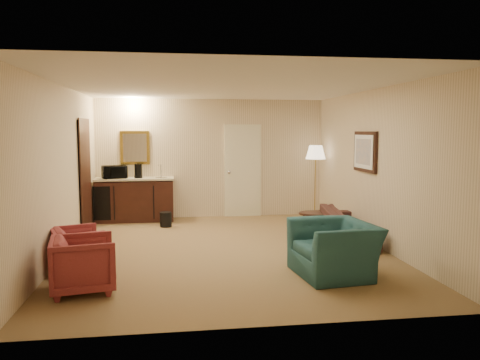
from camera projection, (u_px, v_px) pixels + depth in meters
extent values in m
plane|color=olive|center=(227.00, 250.00, 7.52)|extent=(6.00, 6.00, 0.00)
cube|color=beige|center=(211.00, 159.00, 10.34)|extent=(5.00, 0.02, 2.60)
cube|color=beige|center=(62.00, 171.00, 7.04)|extent=(0.02, 6.00, 2.60)
cube|color=beige|center=(376.00, 168.00, 7.73)|extent=(0.02, 6.00, 2.60)
cube|color=white|center=(226.00, 86.00, 7.25)|extent=(5.00, 6.00, 0.02)
cube|color=beige|center=(243.00, 171.00, 10.44)|extent=(0.82, 0.06, 2.05)
cube|color=black|center=(85.00, 177.00, 8.74)|extent=(0.06, 0.98, 2.10)
cube|color=gold|center=(135.00, 148.00, 10.06)|extent=(0.62, 0.04, 0.72)
cube|color=#321910|center=(365.00, 152.00, 8.09)|extent=(0.06, 0.90, 0.70)
cube|color=#351711|center=(135.00, 199.00, 9.92)|extent=(1.64, 0.58, 0.92)
imported|color=black|center=(347.00, 220.00, 8.13)|extent=(0.84, 1.94, 0.73)
imported|color=#215454|center=(334.00, 240.00, 6.18)|extent=(0.83, 1.16, 0.95)
imported|color=maroon|center=(78.00, 246.00, 6.43)|extent=(0.78, 0.81, 0.66)
imported|color=maroon|center=(83.00, 261.00, 5.55)|extent=(0.79, 0.83, 0.74)
cube|color=#321910|center=(318.00, 223.00, 8.63)|extent=(0.75, 0.53, 0.42)
cube|color=#AF8D3A|center=(315.00, 182.00, 10.11)|extent=(0.50, 0.50, 1.61)
cylinder|color=black|center=(166.00, 219.00, 9.34)|extent=(0.31, 0.31, 0.30)
imported|color=black|center=(114.00, 171.00, 9.76)|extent=(0.54, 0.41, 0.33)
cylinder|color=black|center=(138.00, 171.00, 9.86)|extent=(0.19, 0.19, 0.30)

